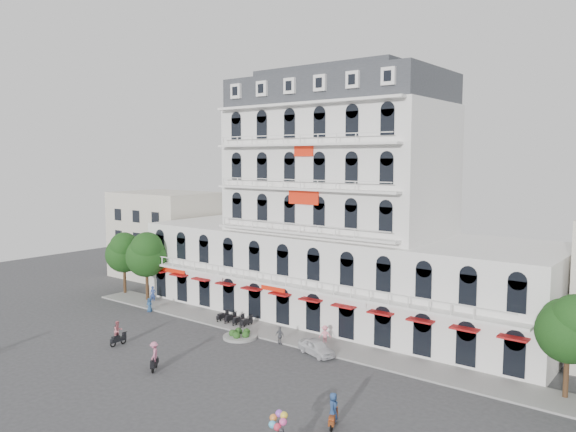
{
  "coord_description": "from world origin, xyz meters",
  "views": [
    {
      "loc": [
        31.73,
        -31.51,
        16.68
      ],
      "look_at": [
        -0.43,
        10.0,
        11.3
      ],
      "focal_mm": 35.0,
      "sensor_mm": 36.0,
      "label": 1
    }
  ],
  "objects_px": {
    "rider_southwest": "(118,333)",
    "rider_center": "(154,355)",
    "rider_east": "(333,410)",
    "parked_car": "(317,347)"
  },
  "relations": [
    {
      "from": "rider_east",
      "to": "rider_center",
      "type": "relative_size",
      "value": 0.96
    },
    {
      "from": "rider_southwest",
      "to": "rider_center",
      "type": "height_order",
      "value": "rider_center"
    },
    {
      "from": "rider_center",
      "to": "rider_east",
      "type": "bearing_deg",
      "value": 55.06
    },
    {
      "from": "rider_southwest",
      "to": "parked_car",
      "type": "bearing_deg",
      "value": -60.12
    },
    {
      "from": "rider_east",
      "to": "rider_center",
      "type": "distance_m",
      "value": 16.4
    },
    {
      "from": "rider_east",
      "to": "rider_southwest",
      "type": "bearing_deg",
      "value": 65.45
    },
    {
      "from": "rider_east",
      "to": "parked_car",
      "type": "bearing_deg",
      "value": 17.6
    },
    {
      "from": "rider_southwest",
      "to": "rider_center",
      "type": "xyz_separation_m",
      "value": [
        7.31,
        -1.84,
        0.07
      ]
    },
    {
      "from": "rider_east",
      "to": "rider_center",
      "type": "xyz_separation_m",
      "value": [
        -16.38,
        -0.71,
        0.12
      ]
    },
    {
      "from": "parked_car",
      "to": "rider_center",
      "type": "xyz_separation_m",
      "value": [
        -8.11,
        -10.77,
        0.59
      ]
    }
  ]
}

